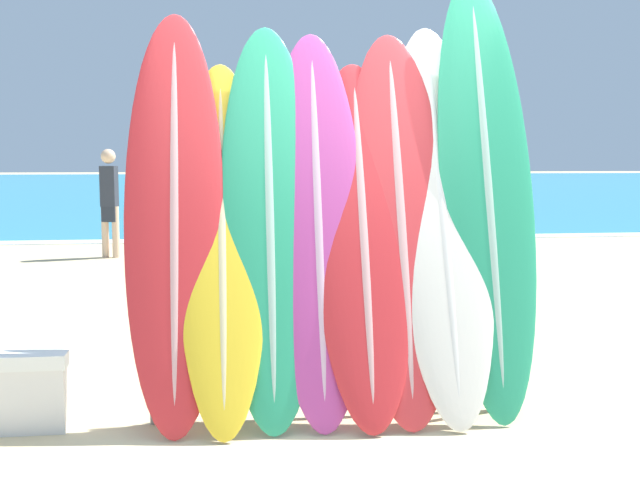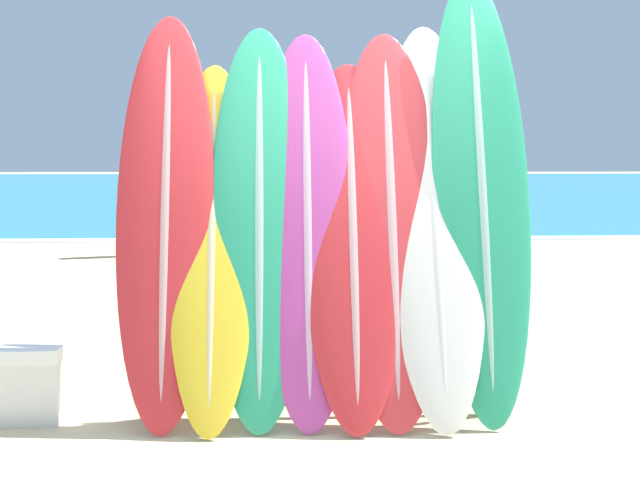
{
  "view_description": "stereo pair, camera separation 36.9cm",
  "coord_description": "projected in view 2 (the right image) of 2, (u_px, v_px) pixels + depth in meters",
  "views": [
    {
      "loc": [
        -0.57,
        -3.71,
        1.47
      ],
      "look_at": [
        0.06,
        1.21,
        0.93
      ],
      "focal_mm": 42.0,
      "sensor_mm": 36.0,
      "label": 1
    },
    {
      "loc": [
        -0.2,
        -3.74,
        1.47
      ],
      "look_at": [
        0.06,
        1.21,
        0.93
      ],
      "focal_mm": 42.0,
      "sensor_mm": 36.0,
      "label": 2
    }
  ],
  "objects": [
    {
      "name": "person_far_left",
      "position": [
        144.0,
        198.0,
        11.34
      ],
      "size": [
        0.27,
        0.22,
        1.62
      ],
      "rotation": [
        0.0,
        0.0,
        5.99
      ],
      "color": "beige",
      "rests_on": "ground_plane"
    },
    {
      "name": "person_mid_beach",
      "position": [
        289.0,
        194.0,
        12.62
      ],
      "size": [
        0.22,
        0.27,
        1.6
      ],
      "rotation": [
        0.0,
        0.0,
        1.43
      ],
      "color": "tan",
      "rests_on": "ground_plane"
    },
    {
      "name": "cooler_box",
      "position": [
        15.0,
        380.0,
        4.25
      ],
      "size": [
        0.59,
        0.36,
        0.43
      ],
      "color": "silver",
      "rests_on": "ground_plane"
    },
    {
      "name": "surfboard_slot_4",
      "position": [
        353.0,
        239.0,
        4.2
      ],
      "size": [
        0.56,
        0.83,
        2.05
      ],
      "color": "red",
      "rests_on": "ground_plane"
    },
    {
      "name": "person_near_water",
      "position": [
        356.0,
        210.0,
        7.97
      ],
      "size": [
        0.23,
        0.29,
        1.7
      ],
      "rotation": [
        0.0,
        0.0,
        1.6
      ],
      "color": "#A87A5B",
      "rests_on": "ground_plane"
    },
    {
      "name": "surfboard_rack",
      "position": [
        327.0,
        333.0,
        4.24
      ],
      "size": [
        2.11,
        0.04,
        0.91
      ],
      "color": "gray",
      "rests_on": "ground_plane"
    },
    {
      "name": "surfboard_slot_0",
      "position": [
        166.0,
        216.0,
        4.17
      ],
      "size": [
        0.55,
        0.75,
        2.32
      ],
      "color": "red",
      "rests_on": "ground_plane"
    },
    {
      "name": "surfboard_slot_3",
      "position": [
        308.0,
        224.0,
        4.2
      ],
      "size": [
        0.54,
        0.76,
        2.22
      ],
      "color": "#B23D8E",
      "rests_on": "ground_plane"
    },
    {
      "name": "surfboard_slot_2",
      "position": [
        259.0,
        221.0,
        4.19
      ],
      "size": [
        0.55,
        0.75,
        2.25
      ],
      "color": "#289E70",
      "rests_on": "ground_plane"
    },
    {
      "name": "surfboard_slot_7",
      "position": [
        481.0,
        189.0,
        4.28
      ],
      "size": [
        0.56,
        0.85,
        2.6
      ],
      "color": "#289E70",
      "rests_on": "ground_plane"
    },
    {
      "name": "ocean_water",
      "position": [
        285.0,
        185.0,
        42.76
      ],
      "size": [
        120.0,
        60.0,
        0.01
      ],
      "color": "teal",
      "rests_on": "ground_plane"
    },
    {
      "name": "surfboard_slot_5",
      "position": [
        391.0,
        222.0,
        4.24
      ],
      "size": [
        0.6,
        0.83,
        2.23
      ],
      "color": "red",
      "rests_on": "ground_plane"
    },
    {
      "name": "surfboard_slot_1",
      "position": [
        212.0,
        241.0,
        4.17
      ],
      "size": [
        0.49,
        0.8,
        2.04
      ],
      "color": "yellow",
      "rests_on": "ground_plane"
    },
    {
      "name": "ground_plane",
      "position": [
        321.0,
        444.0,
        3.88
      ],
      "size": [
        160.0,
        160.0,
        0.0
      ],
      "primitive_type": "plane",
      "color": "#CCB789"
    },
    {
      "name": "surfboard_slot_6",
      "position": [
        434.0,
        217.0,
        4.26
      ],
      "size": [
        0.57,
        0.94,
        2.29
      ],
      "color": "silver",
      "rests_on": "ground_plane"
    }
  ]
}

